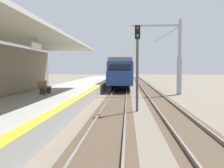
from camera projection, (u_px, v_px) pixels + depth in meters
name	position (u px, v px, depth m)	size (l,w,h in m)	color
station_platform	(52.00, 100.00, 17.17)	(5.00, 80.00, 0.91)	#999993
track_pair_nearest_platform	(118.00, 99.00, 20.90)	(2.34, 120.00, 0.16)	#4C3D2D
track_pair_middle	(158.00, 99.00, 20.69)	(2.34, 120.00, 0.16)	#4C3D2D
approaching_train	(122.00, 72.00, 35.49)	(2.93, 19.60, 4.76)	navy
rail_signal_post	(137.00, 59.00, 14.97)	(0.32, 0.34, 5.20)	#4C4C4C
catenary_pylon_far_side	(176.00, 59.00, 24.79)	(5.00, 0.40, 7.50)	#9EA3A8
platform_bench	(44.00, 87.00, 16.86)	(0.45, 1.60, 0.88)	brown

